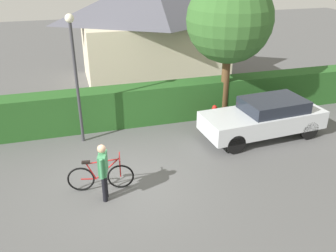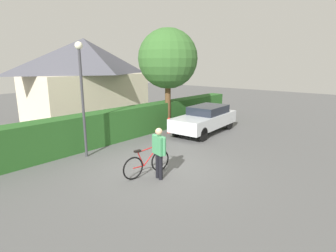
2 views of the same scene
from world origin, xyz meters
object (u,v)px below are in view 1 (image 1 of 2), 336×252
parked_car_near (265,117)px  person_rider (103,168)px  street_lamp (75,63)px  fire_hydrant (214,115)px  bicycle (101,177)px  tree_kerbside (230,20)px

parked_car_near → person_rider: bearing=-160.0°
street_lamp → fire_hydrant: bearing=-0.6°
parked_car_near → street_lamp: street_lamp is taller
parked_car_near → bicycle: parked_car_near is taller
fire_hydrant → person_rider: bearing=-142.5°
street_lamp → tree_kerbside: size_ratio=0.80×
parked_car_near → person_rider: person_rider is taller
parked_car_near → tree_kerbside: 3.71m
bicycle → tree_kerbside: 7.29m
tree_kerbside → fire_hydrant: (-0.67, -0.67, -3.37)m
parked_car_near → tree_kerbside: size_ratio=0.82×
parked_car_near → bicycle: (-5.95, -1.67, -0.34)m
fire_hydrant → tree_kerbside: bearing=44.7°
tree_kerbside → bicycle: bearing=-145.1°
street_lamp → tree_kerbside: tree_kerbside is taller
person_rider → tree_kerbside: tree_kerbside is taller
tree_kerbside → fire_hydrant: 3.50m
bicycle → street_lamp: size_ratio=0.42×
street_lamp → tree_kerbside: bearing=6.3°
bicycle → fire_hydrant: bearing=33.2°
parked_car_near → person_rider: size_ratio=2.69×
parked_car_near → fire_hydrant: bearing=134.1°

